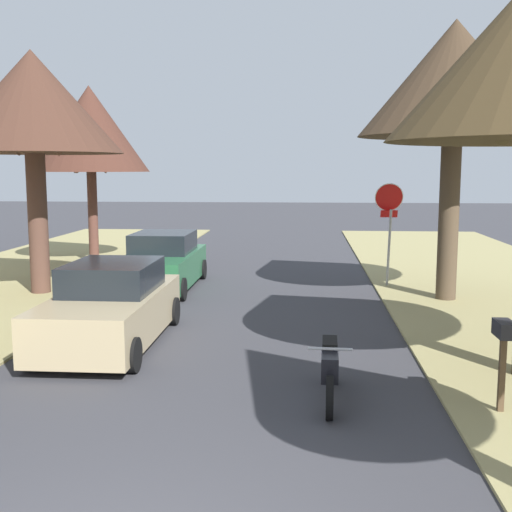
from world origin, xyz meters
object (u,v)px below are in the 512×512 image
parked_sedan_green (162,263)px  street_tree_left_mid_b (32,104)px  street_tree_left_far (90,130)px  street_tree_right_mid_b (454,81)px  parked_sedan_tan (111,307)px  parked_motorcycle (330,368)px  curbside_mailbox (504,340)px  stop_sign_far (389,212)px

parked_sedan_green → street_tree_left_mid_b: bearing=-160.9°
street_tree_left_far → parked_sedan_green: bearing=-52.6°
street_tree_left_far → street_tree_right_mid_b: bearing=-27.3°
street_tree_left_mid_b → parked_sedan_tan: (3.41, -4.73, -4.32)m
street_tree_left_mid_b → parked_sedan_green: (3.11, 1.08, -4.32)m
parked_sedan_tan → parked_motorcycle: parked_sedan_tan is taller
street_tree_right_mid_b → curbside_mailbox: bearing=-96.7°
street_tree_left_far → parked_motorcycle: size_ratio=3.02×
street_tree_left_mid_b → parked_motorcycle: street_tree_left_mid_b is taller
street_tree_right_mid_b → curbside_mailbox: street_tree_right_mid_b is taller
stop_sign_far → curbside_mailbox: stop_sign_far is taller
street_tree_left_far → parked_motorcycle: (7.94, -13.14, -4.25)m
curbside_mailbox → stop_sign_far: bearing=92.1°
parked_sedan_tan → parked_sedan_green: size_ratio=1.00×
street_tree_left_mid_b → street_tree_right_mid_b: bearing=-0.3°
street_tree_right_mid_b → parked_sedan_green: 9.09m
street_tree_left_mid_b → street_tree_left_far: bearing=94.4°
stop_sign_far → street_tree_right_mid_b: street_tree_right_mid_b is taller
stop_sign_far → parked_sedan_tan: 8.99m
stop_sign_far → parked_sedan_tan: size_ratio=0.66×
stop_sign_far → street_tree_left_mid_b: (-9.49, -1.74, 2.89)m
parked_sedan_tan → parked_sedan_green: 5.82m
street_tree_left_far → parked_sedan_green: size_ratio=1.41×
parked_sedan_tan → parked_motorcycle: (4.09, -2.70, -0.24)m
parked_motorcycle → street_tree_right_mid_b: bearing=66.2°
curbside_mailbox → parked_sedan_tan: bearing=154.3°
street_tree_left_far → parked_sedan_tan: street_tree_left_far is taller
street_tree_left_mid_b → parked_sedan_green: 5.43m
street_tree_right_mid_b → parked_motorcycle: 9.50m
street_tree_right_mid_b → parked_sedan_green: size_ratio=1.58×
parked_sedan_tan → street_tree_left_mid_b: bearing=125.8°
street_tree_left_far → street_tree_left_mid_b: bearing=-85.6°
parked_sedan_tan → curbside_mailbox: 7.14m
parked_motorcycle → stop_sign_far: bearing=77.8°
stop_sign_far → street_tree_left_far: bearing=158.2°
parked_sedan_green → curbside_mailbox: parked_sedan_green is taller
parked_sedan_green → parked_motorcycle: bearing=-62.7°
stop_sign_far → street_tree_left_mid_b: size_ratio=0.46×
parked_sedan_tan → parked_sedan_green: bearing=93.0°
stop_sign_far → street_tree_left_far: street_tree_left_far is taller
stop_sign_far → parked_motorcycle: 9.52m
parked_motorcycle → curbside_mailbox: (2.33, -0.39, 0.57)m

